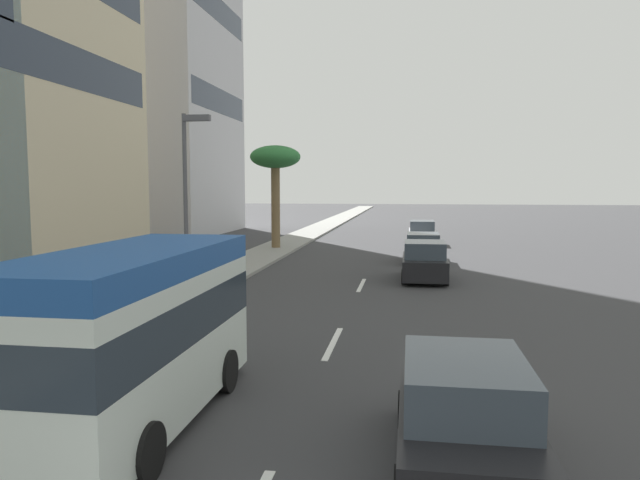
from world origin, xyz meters
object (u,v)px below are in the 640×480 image
car_third (463,418)px  minibus_fourth (134,330)px  car_lead (423,248)px  pedestrian_near_lamp (192,260)px  car_second (422,233)px  car_fifth (424,262)px  street_lamp (189,186)px  palm_tree (275,162)px

car_third → minibus_fourth: bearing=80.8°
car_lead → pedestrian_near_lamp: pedestrian_near_lamp is taller
car_second → minibus_fourth: minibus_fourth is taller
car_lead → minibus_fourth: size_ratio=0.72×
car_fifth → street_lamp: (-6.79, 8.00, 3.29)m
car_second → street_lamp: street_lamp is taller
palm_tree → street_lamp: bearing=-176.4°
car_second → car_fifth: (-16.30, 0.21, 0.02)m
car_lead → car_fifth: size_ratio=1.10×
car_third → minibus_fourth: size_ratio=0.70×
car_lead → car_third: 23.73m
car_lead → car_fifth: (-6.38, 0.06, 0.06)m
car_lead → car_fifth: car_fifth is taller
car_third → pedestrian_near_lamp: 16.78m
pedestrian_near_lamp → street_lamp: street_lamp is taller
car_lead → minibus_fourth: bearing=166.9°
car_fifth → palm_tree: size_ratio=0.63×
car_third → car_second: bearing=-0.1°
car_fifth → pedestrian_near_lamp: 9.87m
pedestrian_near_lamp → street_lamp: (-3.36, -1.24, 2.95)m
car_lead → car_second: size_ratio=1.01×
car_second → minibus_fourth: size_ratio=0.72×
car_second → pedestrian_near_lamp: pedestrian_near_lamp is taller
minibus_fourth → palm_tree: bearing=-172.0°
minibus_fourth → pedestrian_near_lamp: 13.65m
pedestrian_near_lamp → palm_tree: size_ratio=0.27×
minibus_fourth → street_lamp: (9.68, 2.74, 2.43)m
car_lead → street_lamp: bearing=148.6°
car_lead → pedestrian_near_lamp: bearing=136.5°
car_fifth → palm_tree: bearing=39.6°
car_second → palm_tree: (-5.24, 9.35, 4.83)m
car_third → palm_tree: palm_tree is taller
car_fifth → car_lead: bearing=-0.5°
minibus_fourth → pedestrian_near_lamp: (13.05, 3.98, -0.52)m
car_lead → car_fifth: 6.39m
car_third → car_fifth: bearing=0.4°
minibus_fourth → car_fifth: (16.48, -5.26, -0.86)m
palm_tree → car_fifth: bearing=-140.4°
palm_tree → car_third: bearing=-161.9°
car_lead → minibus_fourth: minibus_fourth is taller
car_third → palm_tree: size_ratio=0.67×
car_lead → car_second: (9.92, -0.15, 0.04)m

